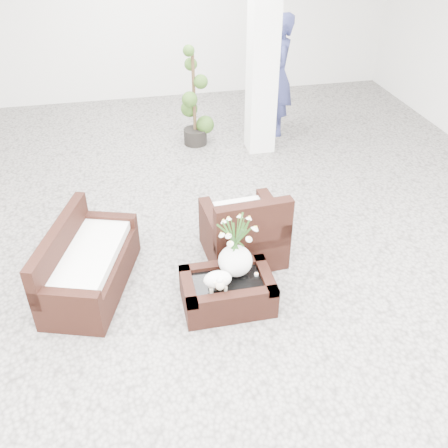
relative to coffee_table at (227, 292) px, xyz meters
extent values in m
plane|color=gray|center=(0.08, 0.64, -0.16)|extent=(11.00, 11.00, 0.00)
cube|color=white|center=(1.28, 3.44, 1.59)|extent=(0.40, 0.40, 3.50)
cube|color=black|center=(0.00, 0.00, 0.00)|extent=(0.90, 0.60, 0.31)
ellipsoid|color=white|center=(-0.12, -0.10, 0.26)|extent=(0.28, 0.23, 0.21)
cylinder|color=white|center=(0.30, 0.02, 0.17)|extent=(0.04, 0.04, 0.03)
cube|color=black|center=(0.35, 0.78, 0.29)|extent=(0.89, 0.85, 0.89)
cube|color=black|center=(-1.34, 0.56, 0.22)|extent=(1.07, 1.53, 0.74)
imported|color=navy|center=(1.71, 3.99, 0.81)|extent=(0.56, 0.76, 1.94)
camera|label=1|loc=(-0.82, -3.66, 3.42)|focal=40.11mm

